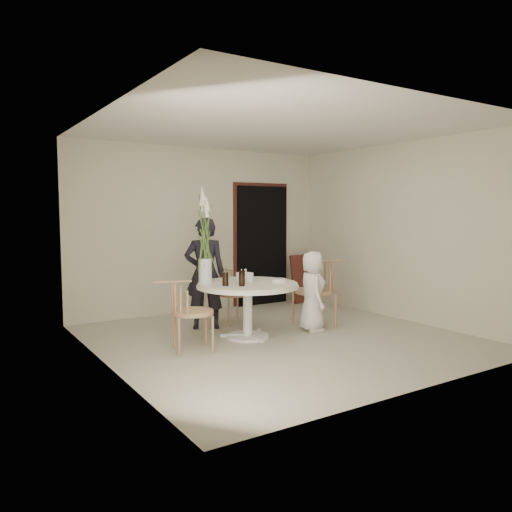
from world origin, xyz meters
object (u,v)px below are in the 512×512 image
birthday_cake (245,277)px  boy (312,291)px  table (248,291)px  chair_far (229,287)px  chair_right (322,284)px  flower_vase (205,240)px  chair_left (183,305)px  girl (205,273)px

birthday_cake → boy: bearing=-17.8°
table → chair_far: chair_far is taller
chair_right → birthday_cake: chair_right is taller
chair_right → flower_vase: (-1.74, 0.28, 0.67)m
chair_right → chair_left: bearing=-80.3°
chair_right → boy: size_ratio=0.86×
boy → birthday_cake: (-0.92, 0.29, 0.23)m
chair_left → boy: 1.94m
chair_far → flower_vase: (-0.77, -0.73, 0.78)m
girl → boy: size_ratio=1.42×
chair_far → chair_left: size_ratio=0.93×
table → chair_far: 1.06m
table → girl: (-0.22, 0.79, 0.17)m
chair_left → girl: size_ratio=0.54×
chair_far → chair_right: size_ratio=0.83×
boy → flower_vase: size_ratio=0.88×
girl → birthday_cake: 0.70m
chair_right → chair_left: (-2.25, -0.13, -0.06)m
chair_left → birthday_cake: bearing=-60.5°
chair_far → birthday_cake: bearing=-106.7°
table → boy: bearing=-9.1°
table → birthday_cake: bearing=73.4°
chair_right → girl: bearing=-111.2°
girl → chair_right: bearing=176.1°
chair_far → boy: (0.66, -1.17, 0.04)m
table → chair_left: size_ratio=1.55×
boy → flower_vase: bearing=95.4°
girl → boy: (1.18, -0.94, -0.23)m
birthday_cake → flower_vase: (-0.51, 0.14, 0.51)m
table → chair_right: chair_right is taller
boy → birthday_cake: 0.99m
table → flower_vase: size_ratio=1.05×
chair_far → girl: size_ratio=0.50×
chair_right → birthday_cake: 1.25m
chair_far → flower_vase: bearing=-136.8°
boy → flower_vase: (-1.43, 0.44, 0.74)m
boy → flower_vase: flower_vase is taller
birthday_cake → flower_vase: bearing=164.4°
flower_vase → table: bearing=-31.0°
chair_right → table: bearing=-83.2°
girl → boy: girl is taller
girl → birthday_cake: girl is taller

